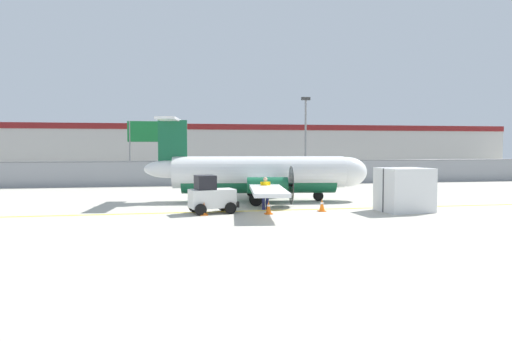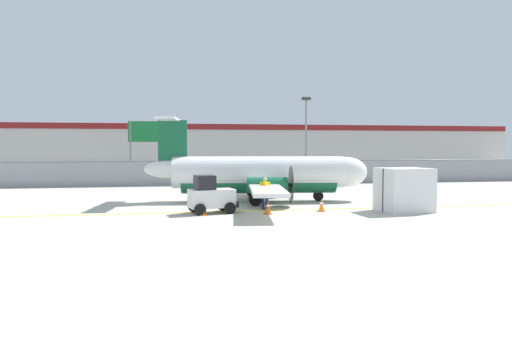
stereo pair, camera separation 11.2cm
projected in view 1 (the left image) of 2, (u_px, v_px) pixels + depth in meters
ground_plane at (292, 210)px, 23.62m from camera, size 140.00×140.00×0.01m
perimeter_fence at (245, 172)px, 39.30m from camera, size 98.00×0.10×2.10m
parking_lot_strip at (230, 176)px, 50.67m from camera, size 98.00×17.00×0.12m
background_building at (216, 147)px, 68.68m from camera, size 91.00×8.10×6.50m
commuter_airplane at (263, 175)px, 27.34m from camera, size 13.45×16.08×4.92m
baggage_tug at (211, 196)px, 22.47m from camera, size 2.51×1.79×1.88m
ground_crew_worker at (265, 191)px, 23.74m from camera, size 0.55×0.37×1.70m
cargo_container at (404, 190)px, 23.09m from camera, size 2.59×2.23×2.20m
traffic_cone_near_left at (268, 208)px, 22.15m from camera, size 0.36×0.36×0.64m
traffic_cone_near_right at (204, 209)px, 21.77m from camera, size 0.36×0.36×0.64m
traffic_cone_far_left at (322, 205)px, 23.08m from camera, size 0.36×0.36×0.64m
parked_car_0 at (105, 171)px, 45.32m from camera, size 4.34×2.31×1.58m
parked_car_1 at (187, 167)px, 53.58m from camera, size 4.37×2.37×1.58m
parked_car_2 at (271, 169)px, 47.94m from camera, size 4.31×2.23×1.58m
parked_car_3 at (357, 169)px, 48.08m from camera, size 4.33×2.29×1.58m
apron_light_pole at (306, 134)px, 36.88m from camera, size 0.70×0.30×7.27m
highway_sign at (149, 137)px, 39.80m from camera, size 3.60×0.14×5.50m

